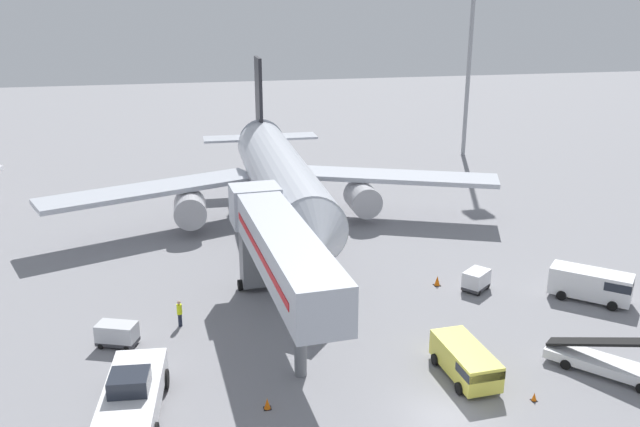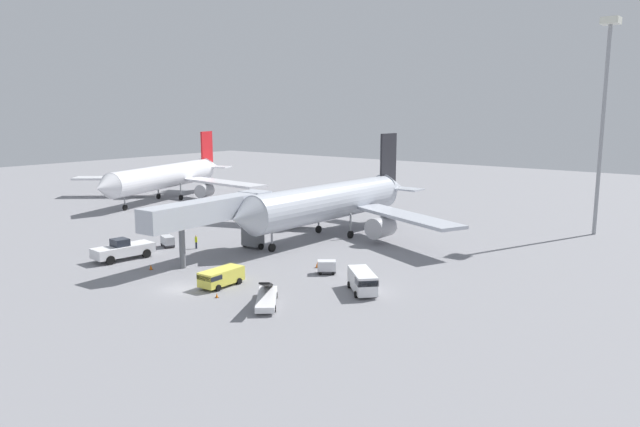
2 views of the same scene
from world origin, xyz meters
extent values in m
plane|color=gray|center=(0.00, 0.00, 0.00)|extent=(300.00, 300.00, 0.00)
cylinder|color=#B7BCC6|center=(-3.41, 29.32, 5.17)|extent=(5.85, 29.36, 5.18)
cone|color=#B7BCC6|center=(-3.79, 12.97, 5.17)|extent=(5.16, 3.58, 5.08)
cone|color=#B7BCC6|center=(-3.01, 46.63, 5.55)|extent=(5.04, 5.50, 4.92)
cube|color=#232328|center=(-3.04, 45.28, 10.35)|extent=(0.46, 4.24, 8.29)
cube|color=#B7BCC6|center=(0.06, 44.83, 5.81)|extent=(6.29, 3.22, 0.24)
cube|color=#B7BCC6|center=(-6.16, 44.97, 5.81)|extent=(6.29, 3.22, 0.24)
cube|color=#B7BCC6|center=(8.11, 31.99, 4.00)|extent=(19.86, 11.72, 0.44)
cube|color=#B7BCC6|center=(-14.79, 32.52, 4.00)|extent=(20.02, 10.95, 0.44)
cylinder|color=#A8A8AD|center=(4.72, 30.97, 2.26)|extent=(2.99, 3.84, 2.90)
cylinder|color=#A8A8AD|center=(-11.45, 31.34, 2.26)|extent=(2.99, 3.84, 2.90)
cylinder|color=gray|center=(-3.67, 17.92, 2.08)|extent=(0.28, 0.28, 3.06)
cylinder|color=black|center=(-3.67, 17.92, 0.55)|extent=(0.38, 1.11, 1.10)
cylinder|color=gray|center=(-0.39, 31.00, 2.08)|extent=(0.28, 0.28, 3.06)
cylinder|color=black|center=(-0.39, 31.00, 0.55)|extent=(0.38, 1.11, 1.10)
cylinder|color=gray|center=(-6.35, 31.14, 2.08)|extent=(0.28, 0.28, 3.06)
cylinder|color=black|center=(-6.35, 31.14, 0.55)|extent=(0.38, 1.11, 1.10)
cube|color=#B2B7C1|center=(-6.60, 9.06, 6.22)|extent=(3.92, 17.75, 2.70)
cube|color=red|center=(-8.12, 8.98, 6.22)|extent=(0.82, 14.78, 0.44)
cube|color=#B2B7C1|center=(-7.10, 18.45, 6.22)|extent=(3.59, 2.98, 2.84)
cube|color=#232833|center=(-7.16, 19.75, 6.47)|extent=(3.31, 0.41, 0.90)
cube|color=slate|center=(-7.07, 17.85, 2.63)|extent=(2.64, 1.93, 4.47)
cylinder|color=black|center=(-8.49, 17.78, 0.40)|extent=(0.34, 0.81, 0.80)
cylinder|color=black|center=(-5.64, 17.93, 0.40)|extent=(0.34, 0.81, 0.80)
cylinder|color=slate|center=(-6.42, 5.54, 2.43)|extent=(0.70, 0.70, 4.87)
cube|color=white|center=(-15.46, 3.64, 1.15)|extent=(3.51, 7.64, 1.21)
cube|color=#232833|center=(-15.50, 3.28, 2.21)|extent=(2.10, 1.99, 0.90)
cylinder|color=black|center=(-13.91, 5.89, 0.55)|extent=(0.51, 1.14, 1.10)
cylinder|color=black|center=(-16.50, 6.17, 0.55)|extent=(0.51, 1.14, 1.10)
cube|color=white|center=(10.50, 1.73, 0.57)|extent=(5.69, 6.31, 0.55)
cube|color=black|center=(10.50, 1.73, 2.04)|extent=(5.11, 5.82, 2.34)
cylinder|color=black|center=(9.84, 3.82, 0.30)|extent=(0.55, 0.60, 0.60)
cylinder|color=black|center=(8.56, 2.74, 0.30)|extent=(0.55, 0.60, 0.60)
cube|color=white|center=(15.42, 10.62, 1.25)|extent=(5.31, 5.15, 1.91)
cube|color=#1E232D|center=(16.76, 9.37, 1.67)|extent=(2.65, 2.66, 0.61)
cylinder|color=black|center=(17.30, 10.17, 0.34)|extent=(0.74, 0.73, 0.68)
cylinder|color=black|center=(15.99, 8.78, 0.34)|extent=(0.74, 0.73, 0.68)
cylinder|color=black|center=(14.85, 12.47, 0.34)|extent=(0.74, 0.73, 0.68)
cylinder|color=black|center=(13.54, 11.07, 0.34)|extent=(0.74, 0.73, 0.68)
cube|color=#E5DB4C|center=(2.54, 3.34, 1.05)|extent=(2.27, 5.05, 1.52)
cube|color=#1E232D|center=(2.60, 1.65, 1.39)|extent=(2.17, 1.67, 0.49)
cylinder|color=black|center=(3.59, 1.84, 0.34)|extent=(0.40, 0.69, 0.68)
cylinder|color=black|center=(1.59, 1.76, 0.34)|extent=(0.40, 0.69, 0.68)
cylinder|color=black|center=(3.48, 4.92, 0.34)|extent=(0.40, 0.69, 0.68)
cylinder|color=black|center=(1.48, 4.85, 0.34)|extent=(0.40, 0.69, 0.68)
cube|color=#38383D|center=(8.34, 13.93, 0.29)|extent=(2.44, 2.32, 0.22)
cube|color=silver|center=(8.34, 13.93, 0.95)|extent=(2.44, 2.32, 1.11)
cylinder|color=black|center=(8.16, 13.00, 0.18)|extent=(0.36, 0.32, 0.36)
cylinder|color=black|center=(7.40, 13.98, 0.18)|extent=(0.36, 0.32, 0.36)
cylinder|color=black|center=(9.29, 13.88, 0.18)|extent=(0.36, 0.32, 0.36)
cylinder|color=black|center=(8.53, 14.86, 0.18)|extent=(0.36, 0.32, 0.36)
cube|color=#38383D|center=(-16.71, 11.34, 0.29)|extent=(2.69, 2.08, 0.22)
cube|color=silver|center=(-16.71, 11.34, 0.93)|extent=(2.69, 2.08, 1.07)
cylinder|color=black|center=(-17.71, 11.10, 0.18)|extent=(0.38, 0.25, 0.36)
cylinder|color=black|center=(-17.26, 12.20, 0.18)|extent=(0.38, 0.25, 0.36)
cylinder|color=black|center=(-16.16, 10.48, 0.18)|extent=(0.38, 0.25, 0.36)
cylinder|color=black|center=(-15.72, 11.58, 0.18)|extent=(0.38, 0.25, 0.36)
cylinder|color=#1E2333|center=(-12.91, 13.07, 0.43)|extent=(0.33, 0.33, 0.86)
cylinder|color=#D8EA19|center=(-12.91, 13.07, 1.20)|extent=(0.44, 0.44, 0.68)
sphere|color=tan|center=(-12.91, 13.07, 1.68)|extent=(0.23, 0.23, 0.23)
cube|color=black|center=(5.14, 0.30, 0.01)|extent=(0.31, 0.31, 0.03)
cone|color=orange|center=(5.14, 0.30, 0.25)|extent=(0.26, 0.26, 0.46)
cube|color=black|center=(-8.74, 2.75, 0.01)|extent=(0.40, 0.40, 0.03)
cone|color=orange|center=(-8.74, 2.75, 0.32)|extent=(0.34, 0.34, 0.59)
cube|color=black|center=(5.91, 15.33, 0.01)|extent=(0.49, 0.49, 0.03)
cone|color=orange|center=(5.91, 15.33, 0.39)|extent=(0.42, 0.42, 0.72)
cylinder|color=#93969B|center=(26.50, 55.65, 15.02)|extent=(0.56, 0.56, 30.04)
camera|label=1|loc=(-12.62, -26.34, 20.12)|focal=36.77mm
camera|label=2|loc=(48.06, -38.04, 18.33)|focal=33.59mm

